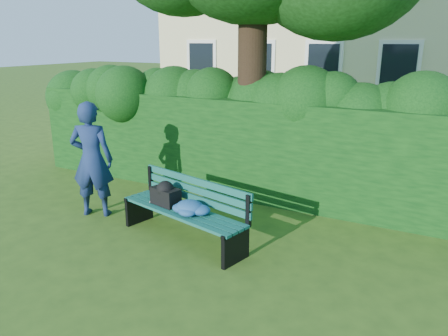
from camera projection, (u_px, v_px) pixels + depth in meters
The scene contains 4 objects.
ground at pixel (205, 241), 6.35m from camera, with size 80.00×80.00×0.00m, color #314F18.
hedge at pixel (265, 149), 7.95m from camera, with size 10.00×1.00×1.80m.
park_bench at pixel (183, 207), 6.28m from camera, with size 2.17×1.03×0.89m.
man_reading at pixel (92, 160), 7.06m from camera, with size 0.69×0.45×1.90m, color navy.
Camera 1 is at (2.98, -4.97, 2.82)m, focal length 35.00 mm.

